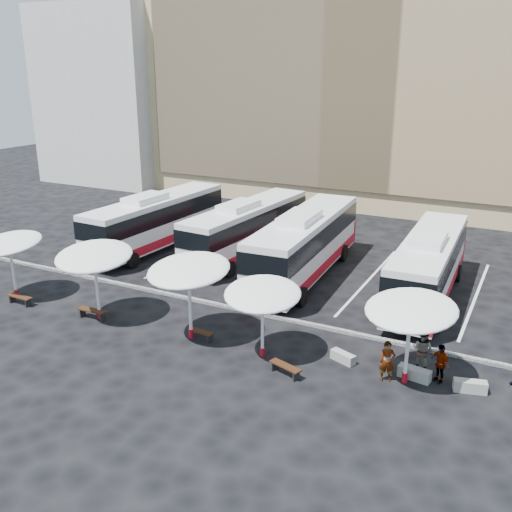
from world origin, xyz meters
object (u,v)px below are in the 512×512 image
at_px(bus_0, 157,220).
at_px(bus_3, 429,264).
at_px(sunshade_1, 94,256).
at_px(sunshade_2, 189,270).
at_px(conc_bench_1, 414,374).
at_px(passenger_2, 440,363).
at_px(bus_2, 305,243).
at_px(sunshade_0, 9,244).
at_px(conc_bench_2, 470,386).
at_px(conc_bench_0, 343,357).
at_px(sunshade_4, 411,310).
at_px(passenger_0, 387,361).
at_px(wood_bench_3, 285,368).
at_px(passenger_1, 423,350).
at_px(bus_1, 247,227).
at_px(wood_bench_2, 200,333).
at_px(wood_bench_1, 92,312).
at_px(wood_bench_0, 20,298).
at_px(sunshade_3, 263,294).

bearing_deg(bus_0, bus_3, 0.59).
relative_size(sunshade_1, sunshade_2, 1.07).
height_order(conc_bench_1, passenger_2, passenger_2).
relative_size(bus_2, sunshade_0, 3.34).
bearing_deg(sunshade_2, bus_0, 132.60).
bearing_deg(conc_bench_2, conc_bench_0, -179.96).
bearing_deg(conc_bench_0, sunshade_4, -9.53).
bearing_deg(passenger_0, passenger_2, 2.79).
distance_m(wood_bench_3, conc_bench_2, 7.25).
height_order(conc_bench_1, passenger_1, passenger_1).
bearing_deg(bus_1, wood_bench_2, -67.89).
bearing_deg(passenger_1, sunshade_2, 27.83).
bearing_deg(passenger_0, bus_1, 114.59).
height_order(bus_0, sunshade_2, sunshade_2).
relative_size(wood_bench_1, conc_bench_0, 1.42).
height_order(sunshade_4, conc_bench_2, sunshade_4).
relative_size(wood_bench_0, wood_bench_1, 0.94).
bearing_deg(sunshade_0, passenger_2, 3.94).
relative_size(bus_2, wood_bench_0, 8.58).
bearing_deg(wood_bench_2, conc_bench_0, 8.81).
distance_m(sunshade_1, sunshade_2, 5.28).
height_order(sunshade_1, sunshade_2, sunshade_2).
distance_m(bus_0, sunshade_0, 10.96).
height_order(sunshade_2, conc_bench_0, sunshade_2).
height_order(bus_2, conc_bench_2, bus_2).
bearing_deg(wood_bench_1, wood_bench_2, 5.45).
xyz_separation_m(bus_3, sunshade_0, (-20.08, -10.15, 1.11)).
bearing_deg(passenger_2, sunshade_2, -136.93).
relative_size(conc_bench_0, conc_bench_2, 0.91).
bearing_deg(conc_bench_0, sunshade_3, -161.06).
relative_size(bus_1, sunshade_4, 2.76).
xyz_separation_m(bus_1, conc_bench_1, (13.49, -10.88, -1.71)).
bearing_deg(sunshade_3, conc_bench_2, 7.63).
bearing_deg(conc_bench_2, bus_3, 111.60).
distance_m(sunshade_3, wood_bench_2, 4.19).
xyz_separation_m(bus_1, passenger_1, (13.58, -10.04, -1.03)).
bearing_deg(sunshade_4, conc_bench_0, 170.47).
relative_size(wood_bench_3, conc_bench_2, 1.21).
bearing_deg(bus_2, sunshade_0, -144.84).
bearing_deg(passenger_2, conc_bench_2, 25.49).
height_order(wood_bench_0, passenger_0, passenger_0).
relative_size(sunshade_0, conc_bench_0, 3.46).
xyz_separation_m(wood_bench_1, passenger_1, (15.75, 2.39, 0.55)).
height_order(sunshade_1, sunshade_4, sunshade_1).
xyz_separation_m(bus_0, wood_bench_1, (4.17, -11.08, -1.63)).
bearing_deg(conc_bench_2, bus_0, 156.65).
bearing_deg(wood_bench_1, sunshade_0, 177.08).
relative_size(sunshade_2, sunshade_3, 1.07).
relative_size(bus_3, sunshade_3, 2.96).
bearing_deg(conc_bench_0, sunshade_1, -173.43).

